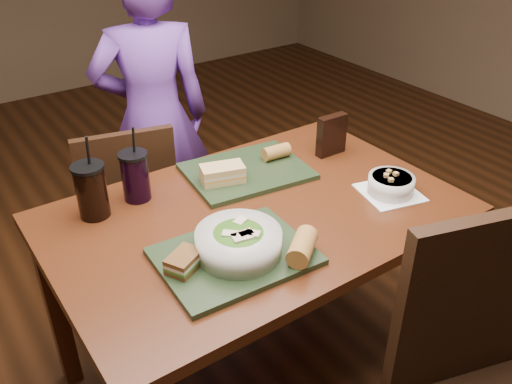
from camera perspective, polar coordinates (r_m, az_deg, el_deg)
ground at (r=2.24m, az=0.00°, el=-18.25°), size 6.00×6.00×0.00m
dining_table at (r=1.79m, az=0.00°, el=-4.40°), size 1.30×0.85×0.75m
chair_near at (r=1.61m, az=23.58°, el=-17.55°), size 0.54×0.55×1.01m
chair_far at (r=2.30m, az=-13.65°, el=-1.90°), size 0.45×0.45×0.87m
diner at (r=2.52m, az=-10.75°, el=7.58°), size 0.60×0.48×1.43m
tray_near at (r=1.53m, az=-2.28°, el=-6.77°), size 0.44×0.34×0.02m
tray_far at (r=1.95m, az=-0.99°, el=2.20°), size 0.46×0.37×0.02m
salad_bowl at (r=1.51m, az=-1.85°, el=-5.20°), size 0.24×0.24×0.08m
soup_bowl at (r=1.87m, az=14.02°, el=0.80°), size 0.23×0.23×0.08m
sandwich_near at (r=1.47m, az=-7.58°, el=-7.28°), size 0.12×0.11×0.05m
sandwich_far at (r=1.86m, az=-3.54°, el=1.96°), size 0.16×0.12×0.06m
baguette_near at (r=1.51m, az=4.89°, el=-5.77°), size 0.14×0.13×0.06m
baguette_far at (r=2.01m, az=2.15°, el=4.24°), size 0.11×0.06×0.05m
cup_cola at (r=1.75m, az=-16.93°, el=0.15°), size 0.10×0.10×0.28m
cup_berry at (r=1.81m, az=-12.59°, el=1.67°), size 0.10×0.10×0.26m
chip_bag at (r=2.07m, az=7.96°, el=5.96°), size 0.12×0.04×0.16m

